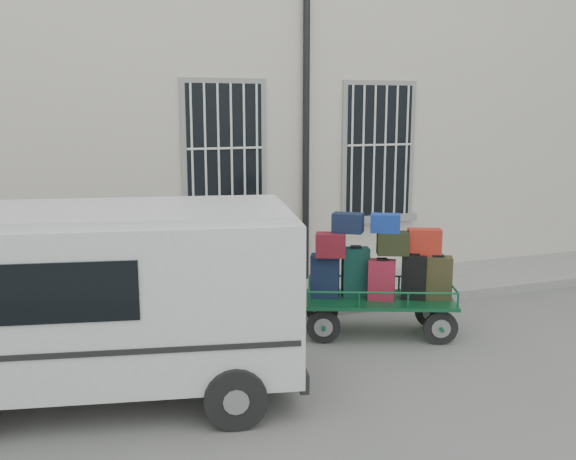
{
  "coord_description": "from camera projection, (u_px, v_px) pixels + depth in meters",
  "views": [
    {
      "loc": [
        -2.9,
        -6.83,
        2.99
      ],
      "look_at": [
        -0.06,
        1.0,
        1.39
      ],
      "focal_mm": 40.0,
      "sensor_mm": 36.0,
      "label": 1
    }
  ],
  "objects": [
    {
      "name": "van",
      "position": [
        102.0,
        292.0,
        6.48
      ],
      "size": [
        4.23,
        2.44,
        2.01
      ],
      "rotation": [
        0.0,
        0.0,
        -0.21
      ],
      "color": "silver",
      "rests_on": "ground"
    },
    {
      "name": "sidewalk",
      "position": [
        265.0,
        300.0,
        9.85
      ],
      "size": [
        24.0,
        1.7,
        0.15
      ],
      "primitive_type": "cube",
      "color": "gray",
      "rests_on": "ground"
    },
    {
      "name": "building",
      "position": [
        211.0,
        107.0,
        12.35
      ],
      "size": [
        24.0,
        5.15,
        6.0
      ],
      "color": "beige",
      "rests_on": "ground"
    },
    {
      "name": "ground",
      "position": [
        320.0,
        356.0,
        7.84
      ],
      "size": [
        80.0,
        80.0,
        0.0
      ],
      "primitive_type": "plane",
      "color": "slate",
      "rests_on": "ground"
    },
    {
      "name": "luggage_cart",
      "position": [
        379.0,
        275.0,
        8.43
      ],
      "size": [
        2.29,
        1.53,
        1.64
      ],
      "rotation": [
        0.0,
        0.0,
        -0.38
      ],
      "color": "black",
      "rests_on": "ground"
    }
  ]
}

